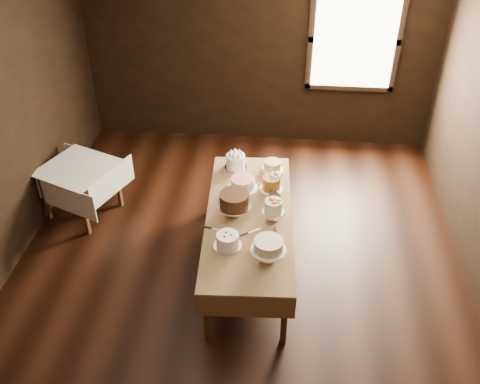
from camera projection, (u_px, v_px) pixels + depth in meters
name	position (u px, v px, depth m)	size (l,w,h in m)	color
floor	(238.00, 272.00, 5.89)	(5.00, 6.00, 0.01)	black
ceiling	(238.00, 19.00, 4.25)	(5.00, 6.00, 0.01)	beige
wall_back	(259.00, 50.00, 7.50)	(5.00, 0.02, 2.80)	black
window	(355.00, 41.00, 7.23)	(1.10, 0.05, 1.30)	#FFEABF
display_table	(249.00, 219.00, 5.61)	(1.01, 2.32, 0.70)	#3E2713
side_table	(78.00, 172.00, 6.43)	(1.05, 1.05, 0.67)	#3E2713
cake_meringue	(236.00, 162.00, 6.28)	(0.30, 0.30, 0.17)	silver
cake_speckled	(272.00, 166.00, 6.25)	(0.25, 0.25, 0.12)	white
cake_lattice	(243.00, 184.00, 5.95)	(0.34, 0.34, 0.12)	white
cake_caramel	(271.00, 184.00, 5.91)	(0.26, 0.26, 0.16)	white
cake_chocolate	(234.00, 205.00, 5.53)	(0.38, 0.38, 0.27)	silver
cake_flowers	(273.00, 211.00, 5.47)	(0.24, 0.24, 0.24)	silver
cake_swirl	(228.00, 241.00, 5.15)	(0.31, 0.31, 0.14)	silver
cake_cream	(268.00, 250.00, 4.98)	(0.34, 0.34, 0.24)	white
cake_server_a	(254.00, 231.00, 5.37)	(0.24, 0.03, 0.01)	silver
cake_server_b	(277.00, 238.00, 5.28)	(0.24, 0.03, 0.01)	silver
cake_server_c	(245.00, 199.00, 5.81)	(0.24, 0.03, 0.01)	silver
cake_server_d	(276.00, 200.00, 5.79)	(0.24, 0.03, 0.01)	silver
cake_server_e	(219.00, 230.00, 5.38)	(0.24, 0.03, 0.01)	silver
flower_vase	(275.00, 194.00, 5.77)	(0.13, 0.13, 0.14)	#2D2823
flower_bouquet	(276.00, 180.00, 5.66)	(0.14, 0.14, 0.20)	white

